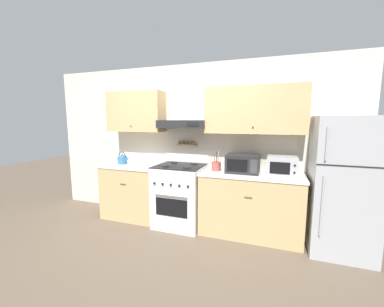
{
  "coord_description": "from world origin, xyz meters",
  "views": [
    {
      "loc": [
        1.38,
        -3.03,
        1.65
      ],
      "look_at": [
        0.21,
        0.26,
        1.16
      ],
      "focal_mm": 22.0,
      "sensor_mm": 36.0,
      "label": 1
    }
  ],
  "objects_px": {
    "stove_range": "(180,195)",
    "refrigerator": "(342,185)",
    "toaster_oven": "(282,166)",
    "microwave": "(243,163)",
    "tea_kettle": "(122,159)",
    "utensil_crock": "(216,166)"
  },
  "relations": [
    {
      "from": "utensil_crock",
      "to": "tea_kettle",
      "type": "bearing_deg",
      "value": -180.0
    },
    {
      "from": "stove_range",
      "to": "toaster_oven",
      "type": "height_order",
      "value": "toaster_oven"
    },
    {
      "from": "refrigerator",
      "to": "stove_range",
      "type": "bearing_deg",
      "value": 179.42
    },
    {
      "from": "tea_kettle",
      "to": "toaster_oven",
      "type": "distance_m",
      "value": 2.57
    },
    {
      "from": "tea_kettle",
      "to": "toaster_oven",
      "type": "height_order",
      "value": "toaster_oven"
    },
    {
      "from": "refrigerator",
      "to": "microwave",
      "type": "xyz_separation_m",
      "value": [
        -1.23,
        0.09,
        0.19
      ]
    },
    {
      "from": "microwave",
      "to": "utensil_crock",
      "type": "bearing_deg",
      "value": -177.38
    },
    {
      "from": "microwave",
      "to": "utensil_crock",
      "type": "height_order",
      "value": "utensil_crock"
    },
    {
      "from": "toaster_oven",
      "to": "stove_range",
      "type": "bearing_deg",
      "value": -178.3
    },
    {
      "from": "tea_kettle",
      "to": "microwave",
      "type": "height_order",
      "value": "microwave"
    },
    {
      "from": "refrigerator",
      "to": "toaster_oven",
      "type": "bearing_deg",
      "value": 174.63
    },
    {
      "from": "stove_range",
      "to": "refrigerator",
      "type": "xyz_separation_m",
      "value": [
        2.19,
        -0.02,
        0.37
      ]
    },
    {
      "from": "tea_kettle",
      "to": "utensil_crock",
      "type": "bearing_deg",
      "value": 0.0
    },
    {
      "from": "tea_kettle",
      "to": "refrigerator",
      "type": "bearing_deg",
      "value": -1.19
    },
    {
      "from": "refrigerator",
      "to": "microwave",
      "type": "relative_size",
      "value": 3.68
    },
    {
      "from": "stove_range",
      "to": "microwave",
      "type": "xyz_separation_m",
      "value": [
        0.96,
        0.06,
        0.56
      ]
    },
    {
      "from": "utensil_crock",
      "to": "toaster_oven",
      "type": "bearing_deg",
      "value": -0.11
    },
    {
      "from": "toaster_oven",
      "to": "utensil_crock",
      "type": "bearing_deg",
      "value": 179.89
    },
    {
      "from": "refrigerator",
      "to": "microwave",
      "type": "bearing_deg",
      "value": 176.01
    },
    {
      "from": "refrigerator",
      "to": "tea_kettle",
      "type": "height_order",
      "value": "refrigerator"
    },
    {
      "from": "refrigerator",
      "to": "utensil_crock",
      "type": "xyz_separation_m",
      "value": [
        -1.62,
        0.07,
        0.13
      ]
    },
    {
      "from": "tea_kettle",
      "to": "microwave",
      "type": "bearing_deg",
      "value": 0.5
    }
  ]
}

